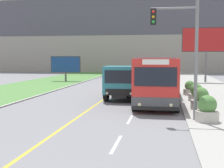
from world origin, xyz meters
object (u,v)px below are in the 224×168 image
object	(u,v)px
city_bus	(158,79)
dump_truck	(123,82)
planter_round_second	(201,100)
traffic_light_mast	(183,44)
planter_round_third	(196,93)
planter_round_near	(207,110)
planter_round_far	(190,89)
billboard_large	(206,41)
car_distant	(141,77)
billboard_small	(66,65)

from	to	relation	value
city_bus	dump_truck	xyz separation A→B (m)	(-2.53, 0.28, -0.33)
dump_truck	planter_round_second	size ratio (longest dim) A/B	5.35
traffic_light_mast	planter_round_third	xyz separation A→B (m)	(1.36, 6.73, -3.13)
planter_round_near	planter_round_far	size ratio (longest dim) A/B	1.09
billboard_large	planter_round_second	xyz separation A→B (m)	(-2.83, -20.61, -4.39)
dump_truck	car_distant	bearing A→B (deg)	89.12
city_bus	planter_round_second	size ratio (longest dim) A/B	9.09
planter_round_far	planter_round_third	bearing A→B (deg)	-87.22
city_bus	planter_round_far	bearing A→B (deg)	51.55
billboard_large	planter_round_far	world-z (taller)	billboard_large
car_distant	planter_round_third	xyz separation A→B (m)	(4.97, -15.66, -0.08)
city_bus	traffic_light_mast	distance (m)	7.53
car_distant	city_bus	bearing A→B (deg)	-81.44
dump_truck	traffic_light_mast	distance (m)	8.68
city_bus	planter_round_near	size ratio (longest dim) A/B	9.40
planter_round_near	city_bus	bearing A→B (deg)	108.62
traffic_light_mast	planter_round_far	bearing A→B (deg)	83.39
city_bus	dump_truck	distance (m)	2.57
billboard_large	billboard_small	size ratio (longest dim) A/B	1.71
billboard_large	car_distant	bearing A→B (deg)	-169.51
city_bus	planter_round_far	xyz separation A→B (m)	(2.50, 3.15, -1.00)
planter_round_far	traffic_light_mast	bearing A→B (deg)	-96.61
planter_round_near	billboard_small	bearing A→B (deg)	121.93
traffic_light_mast	planter_round_far	xyz separation A→B (m)	(1.19, 10.25, -3.15)
planter_round_near	billboard_large	bearing A→B (deg)	83.11
billboard_small	planter_round_third	distance (m)	22.15
city_bus	billboard_large	world-z (taller)	billboard_large
billboard_small	planter_round_near	world-z (taller)	billboard_small
planter_round_second	planter_round_far	size ratio (longest dim) A/B	1.12
traffic_light_mast	planter_round_near	bearing A→B (deg)	-14.47
billboard_large	planter_round_near	bearing A→B (deg)	-96.89
traffic_light_mast	billboard_small	xyz separation A→B (m)	(-13.44, 23.15, -1.61)
dump_truck	planter_round_far	world-z (taller)	dump_truck
planter_round_near	planter_round_far	distance (m)	10.55
car_distant	planter_round_far	bearing A→B (deg)	-68.42
traffic_light_mast	billboard_large	distance (m)	24.20
traffic_light_mast	billboard_small	distance (m)	26.81
dump_truck	billboard_large	xyz separation A→B (m)	(7.94, 16.44, 3.78)
city_bus	planter_round_third	bearing A→B (deg)	-7.81
dump_truck	planter_round_far	distance (m)	5.83
planter_round_near	planter_round_second	world-z (taller)	planter_round_second
dump_truck	planter_round_far	size ratio (longest dim) A/B	6.01
planter_round_second	planter_round_third	xyz separation A→B (m)	(0.09, 3.52, -0.04)
billboard_large	planter_round_near	distance (m)	24.70
dump_truck	traffic_light_mast	bearing A→B (deg)	-62.48
dump_truck	traffic_light_mast	xyz separation A→B (m)	(3.84, -7.38, 2.48)
planter_round_third	billboard_small	bearing A→B (deg)	132.03
billboard_large	traffic_light_mast	bearing A→B (deg)	-99.75
city_bus	planter_round_far	world-z (taller)	city_bus
car_distant	billboard_large	xyz separation A→B (m)	(7.71, 1.43, 4.36)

